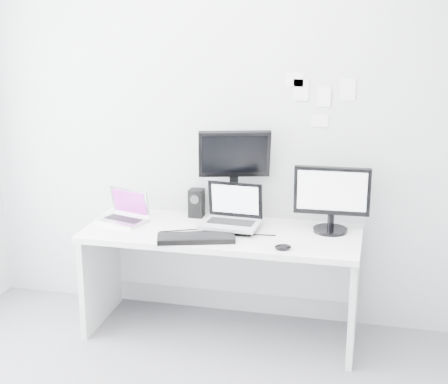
{
  "coord_description": "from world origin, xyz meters",
  "views": [
    {
      "loc": [
        0.97,
        -2.8,
        2.16
      ],
      "look_at": [
        0.02,
        1.23,
        1.0
      ],
      "focal_mm": 53.95,
      "sensor_mm": 36.0,
      "label": 1
    }
  ],
  "objects": [
    {
      "name": "mouse",
      "position": [
        0.44,
        0.99,
        0.75
      ],
      "size": [
        0.12,
        0.1,
        0.03
      ],
      "primitive_type": "ellipsoid",
      "rotation": [
        0.0,
        0.0,
        0.33
      ],
      "color": "black",
      "rests_on": "desk"
    },
    {
      "name": "wall_note_3",
      "position": [
        0.58,
        1.59,
        1.42
      ],
      "size": [
        0.11,
        0.0,
        0.08
      ],
      "primitive_type": "cube",
      "color": "white",
      "rests_on": "back_wall"
    },
    {
      "name": "desk",
      "position": [
        0.0,
        1.25,
        0.36
      ],
      "size": [
        1.8,
        0.7,
        0.73
      ],
      "primitive_type": "cube",
      "color": "white",
      "rests_on": "ground"
    },
    {
      "name": "samsung_monitor",
      "position": [
        0.69,
        1.4,
        0.95
      ],
      "size": [
        0.5,
        0.24,
        0.45
      ],
      "primitive_type": "cube",
      "rotation": [
        0.0,
        0.0,
        0.04
      ],
      "color": "black",
      "rests_on": "desk"
    },
    {
      "name": "wall_note_2",
      "position": [
        0.75,
        1.59,
        1.63
      ],
      "size": [
        0.1,
        0.0,
        0.14
      ],
      "primitive_type": "cube",
      "color": "white",
      "rests_on": "back_wall"
    },
    {
      "name": "back_wall",
      "position": [
        0.0,
        1.6,
        1.35
      ],
      "size": [
        3.6,
        0.0,
        3.6
      ],
      "primitive_type": "plane",
      "rotation": [
        1.57,
        0.0,
        0.0
      ],
      "color": "silver",
      "rests_on": "ground"
    },
    {
      "name": "rear_monitor",
      "position": [
        0.03,
        1.48,
        1.05
      ],
      "size": [
        0.51,
        0.3,
        0.65
      ],
      "primitive_type": "cube",
      "rotation": [
        0.0,
        0.0,
        0.28
      ],
      "color": "black",
      "rests_on": "desk"
    },
    {
      "name": "macbook",
      "position": [
        -0.7,
        1.27,
        0.85
      ],
      "size": [
        0.36,
        0.31,
        0.23
      ],
      "primitive_type": "cube",
      "rotation": [
        0.0,
        0.0,
        -0.3
      ],
      "color": "silver",
      "rests_on": "desk"
    },
    {
      "name": "wall_note_4",
      "position": [
        0.4,
        1.59,
        1.69
      ],
      "size": [
        0.12,
        0.0,
        0.09
      ],
      "primitive_type": "cube",
      "color": "white",
      "rests_on": "back_wall"
    },
    {
      "name": "dell_laptop",
      "position": [
        0.05,
        1.27,
        0.88
      ],
      "size": [
        0.39,
        0.31,
        0.31
      ],
      "primitive_type": "cube",
      "rotation": [
        0.0,
        0.0,
        -0.06
      ],
      "color": "#ADAFB5",
      "rests_on": "desk"
    },
    {
      "name": "wall_note_0",
      "position": [
        0.45,
        1.59,
        1.62
      ],
      "size": [
        0.1,
        0.0,
        0.14
      ],
      "primitive_type": "cube",
      "color": "white",
      "rests_on": "back_wall"
    },
    {
      "name": "wall_note_1",
      "position": [
        0.6,
        1.59,
        1.58
      ],
      "size": [
        0.09,
        0.0,
        0.13
      ],
      "primitive_type": "cube",
      "color": "white",
      "rests_on": "back_wall"
    },
    {
      "name": "keyboard",
      "position": [
        -0.11,
        1.03,
        0.75
      ],
      "size": [
        0.51,
        0.31,
        0.03
      ],
      "primitive_type": "cube",
      "rotation": [
        0.0,
        0.0,
        0.3
      ],
      "color": "black",
      "rests_on": "desk"
    },
    {
      "name": "speaker",
      "position": [
        -0.24,
        1.51,
        0.83
      ],
      "size": [
        0.11,
        0.11,
        0.2
      ],
      "primitive_type": "cube",
      "rotation": [
        0.0,
        0.0,
        -0.15
      ],
      "color": "black",
      "rests_on": "desk"
    }
  ]
}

